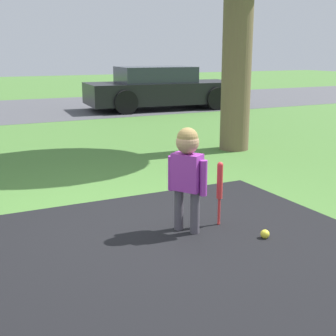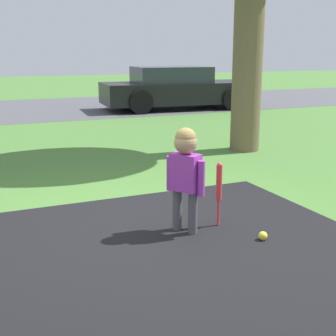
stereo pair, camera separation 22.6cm
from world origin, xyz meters
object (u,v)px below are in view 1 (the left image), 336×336
Objects in this scene: baseball_bat at (220,184)px; sports_ball at (265,234)px; parked_car at (161,89)px; child at (187,165)px.

baseball_bat reaches higher than sports_ball.
parked_car is at bearing 69.67° from sports_ball.
baseball_bat is at bearing -106.86° from parked_car.
child is 1.56× the size of baseball_bat.
baseball_bat is 0.14× the size of parked_car.
child is 0.22× the size of parked_car.
sports_ball is (0.56, -0.48, -0.61)m from child.
child is 0.96m from sports_ball.
sports_ball is 10.14m from parked_car.
baseball_bat is (0.37, 0.01, -0.24)m from child.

